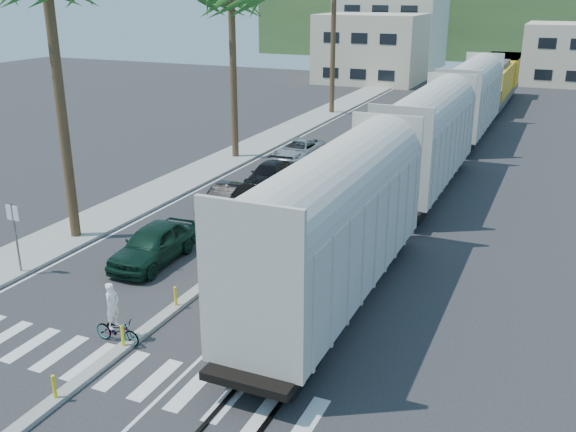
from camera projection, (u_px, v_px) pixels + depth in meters
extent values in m
plane|color=#28282B|center=(143.00, 335.00, 21.17)|extent=(140.00, 140.00, 0.00)
cube|color=gray|center=(253.00, 147.00, 45.94)|extent=(3.00, 90.00, 0.15)
cube|color=black|center=(440.00, 156.00, 43.69)|extent=(0.12, 100.00, 0.06)
cube|color=black|center=(462.00, 158.00, 43.14)|extent=(0.12, 100.00, 0.06)
cube|color=gray|center=(342.00, 178.00, 38.40)|extent=(0.45, 60.00, 0.15)
cylinder|color=yellow|center=(54.00, 387.00, 17.55)|extent=(0.10, 0.10, 0.70)
cylinder|color=yellow|center=(123.00, 336.00, 20.14)|extent=(0.10, 0.10, 0.70)
cylinder|color=yellow|center=(175.00, 296.00, 22.73)|extent=(0.10, 0.10, 0.70)
cylinder|color=yellow|center=(218.00, 265.00, 25.32)|extent=(0.10, 0.10, 0.70)
cylinder|color=yellow|center=(252.00, 239.00, 27.90)|extent=(0.10, 0.10, 0.70)
cylinder|color=yellow|center=(280.00, 218.00, 30.49)|extent=(0.10, 0.10, 0.70)
cylinder|color=yellow|center=(304.00, 200.00, 33.08)|extent=(0.10, 0.10, 0.70)
cylinder|color=yellow|center=(325.00, 185.00, 35.67)|extent=(0.10, 0.10, 0.70)
cylinder|color=yellow|center=(342.00, 171.00, 38.26)|extent=(0.10, 0.10, 0.70)
cylinder|color=yellow|center=(358.00, 160.00, 40.84)|extent=(0.10, 0.10, 0.70)
cylinder|color=yellow|center=(372.00, 150.00, 43.43)|extent=(0.10, 0.10, 0.70)
cylinder|color=yellow|center=(384.00, 141.00, 46.02)|extent=(0.10, 0.10, 0.70)
cylinder|color=yellow|center=(394.00, 133.00, 48.61)|extent=(0.10, 0.10, 0.70)
cylinder|color=yellow|center=(404.00, 125.00, 51.20)|extent=(0.10, 0.10, 0.70)
cylinder|color=yellow|center=(413.00, 119.00, 53.78)|extent=(0.10, 0.10, 0.70)
cylinder|color=yellow|center=(421.00, 113.00, 56.37)|extent=(0.10, 0.10, 0.70)
cube|color=silver|center=(103.00, 365.00, 19.44)|extent=(14.00, 2.20, 0.01)
cube|color=silver|center=(274.00, 150.00, 45.32)|extent=(0.12, 90.00, 0.01)
cube|color=silver|center=(404.00, 164.00, 41.79)|extent=(0.12, 90.00, 0.01)
cube|color=#B9B5AA|center=(334.00, 235.00, 22.27)|extent=(3.00, 12.88, 3.40)
cylinder|color=#B9B5AA|center=(335.00, 189.00, 21.70)|extent=(2.90, 12.58, 2.90)
cube|color=black|center=(332.00, 292.00, 23.01)|extent=(2.60, 12.88, 1.00)
cube|color=#B9B5AA|center=(427.00, 145.00, 35.21)|extent=(3.00, 12.88, 3.40)
cylinder|color=#B9B5AA|center=(429.00, 114.00, 34.64)|extent=(2.90, 12.58, 2.90)
cube|color=black|center=(424.00, 183.00, 35.95)|extent=(2.60, 12.88, 1.00)
cube|color=#B9B5AA|center=(470.00, 103.00, 48.15)|extent=(3.00, 12.88, 3.40)
cylinder|color=#B9B5AA|center=(472.00, 80.00, 47.58)|extent=(2.90, 12.58, 2.90)
cube|color=black|center=(467.00, 132.00, 48.89)|extent=(2.60, 12.88, 1.00)
cube|color=#4C4C4F|center=(494.00, 95.00, 62.51)|extent=(3.00, 17.00, 0.50)
cube|color=orange|center=(494.00, 80.00, 61.12)|extent=(2.70, 12.24, 2.60)
cube|color=orange|center=(503.00, 69.00, 66.87)|extent=(3.00, 3.74, 3.20)
cube|color=black|center=(493.00, 101.00, 62.71)|extent=(2.60, 13.60, 0.90)
cylinder|color=brown|center=(62.00, 119.00, 27.54)|extent=(0.44, 0.44, 11.00)
cylinder|color=brown|center=(234.00, 83.00, 41.63)|extent=(0.44, 0.44, 10.00)
sphere|color=#205A1C|center=(231.00, 0.00, 39.91)|extent=(3.20, 3.20, 3.20)
cylinder|color=brown|center=(333.00, 46.00, 56.71)|extent=(0.44, 0.44, 12.00)
cylinder|color=slate|center=(16.00, 239.00, 25.16)|extent=(0.08, 0.08, 3.00)
cube|color=silver|center=(12.00, 213.00, 24.80)|extent=(0.60, 0.04, 0.60)
cube|color=beige|center=(371.00, 48.00, 77.49)|extent=(12.00, 10.00, 8.00)
cube|color=beige|center=(391.00, 32.00, 91.72)|extent=(14.00, 12.00, 10.00)
cube|color=#385628|center=(503.00, 20.00, 105.43)|extent=(80.00, 20.00, 12.00)
imported|color=black|center=(154.00, 244.00, 26.53)|extent=(2.30, 4.93, 1.63)
imported|color=black|center=(226.00, 198.00, 32.94)|extent=(1.52, 4.05, 1.32)
imported|color=black|center=(268.00, 175.00, 37.07)|extent=(2.47, 4.68, 1.28)
imported|color=#ACAEB1|center=(299.00, 150.00, 42.55)|extent=(2.48, 5.02, 1.37)
imported|color=#9EA0A5|center=(117.00, 330.00, 20.55)|extent=(0.66, 1.71, 0.88)
imported|color=white|center=(112.00, 305.00, 20.30)|extent=(0.58, 0.39, 1.54)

